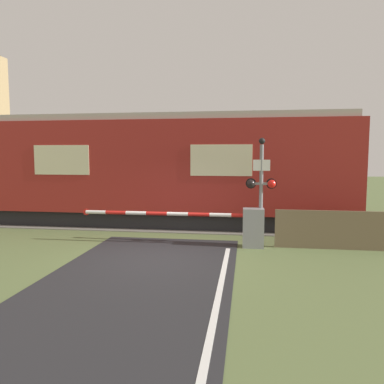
% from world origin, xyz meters
% --- Properties ---
extents(ground_plane, '(80.00, 80.00, 0.00)m').
position_xyz_m(ground_plane, '(0.00, 0.00, 0.00)').
color(ground_plane, '#5B6B3D').
extents(track_bed, '(36.00, 3.20, 0.13)m').
position_xyz_m(track_bed, '(0.00, 4.48, 0.02)').
color(track_bed, slate).
rests_on(track_bed, ground_plane).
extents(train, '(20.65, 2.74, 4.11)m').
position_xyz_m(train, '(-4.26, 4.48, 2.10)').
color(train, black).
rests_on(train, ground_plane).
extents(crossing_barrier, '(5.47, 0.44, 1.13)m').
position_xyz_m(crossing_barrier, '(2.05, 1.36, 0.63)').
color(crossing_barrier, gray).
rests_on(crossing_barrier, ground_plane).
extents(signal_post, '(0.89, 0.26, 3.14)m').
position_xyz_m(signal_post, '(2.69, 1.54, 1.79)').
color(signal_post, gray).
rests_on(signal_post, ground_plane).
extents(roadside_fence, '(3.80, 0.06, 1.10)m').
position_xyz_m(roadside_fence, '(5.00, 1.44, 0.55)').
color(roadside_fence, '#726047').
rests_on(roadside_fence, ground_plane).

